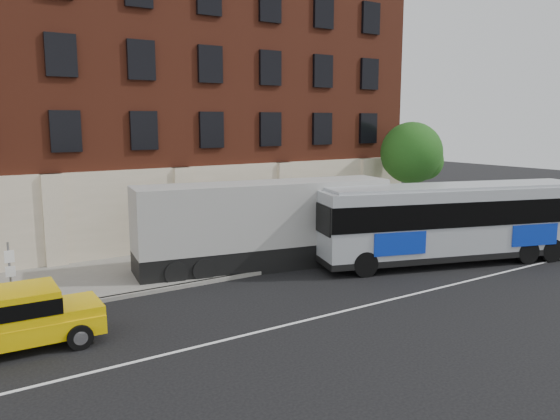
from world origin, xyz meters
TOP-DOWN VIEW (x-y plane):
  - ground at (0.00, 0.00)m, footprint 120.00×120.00m
  - sidewalk at (0.00, 9.00)m, footprint 60.00×6.00m
  - kerb at (0.00, 6.00)m, footprint 60.00×0.25m
  - lane_line at (0.00, 0.50)m, footprint 60.00×0.12m
  - building at (-0.01, 16.92)m, footprint 30.00×12.10m
  - sign_pole at (-8.50, 6.15)m, footprint 0.30×0.20m
  - street_tree at (13.54, 9.48)m, footprint 3.60×3.60m
  - city_bus at (9.49, 2.92)m, footprint 13.22×6.61m
  - yellow_suv at (-8.89, 3.13)m, footprint 4.64×2.16m
  - shipping_container at (1.78, 6.88)m, footprint 11.53×4.23m

SIDE VIEW (x-z plane):
  - ground at x=0.00m, z-range 0.00..0.00m
  - lane_line at x=0.00m, z-range 0.00..0.01m
  - sidewalk at x=0.00m, z-range 0.00..0.15m
  - kerb at x=0.00m, z-range 0.00..0.15m
  - yellow_suv at x=-8.89m, z-range 0.13..1.89m
  - sign_pole at x=-8.50m, z-range 0.20..2.70m
  - shipping_container at x=1.78m, z-range -0.02..3.75m
  - city_bus at x=9.49m, z-range 0.18..3.74m
  - street_tree at x=13.54m, z-range 1.31..7.51m
  - building at x=-0.01m, z-range 0.08..15.08m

